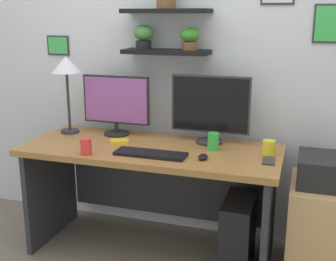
{
  "coord_description": "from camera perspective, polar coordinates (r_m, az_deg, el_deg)",
  "views": [
    {
      "loc": [
        0.93,
        -2.52,
        1.58
      ],
      "look_at": [
        0.1,
        0.05,
        0.86
      ],
      "focal_mm": 46.41,
      "sensor_mm": 36.0,
      "label": 1
    }
  ],
  "objects": [
    {
      "name": "scissors_tray",
      "position": [
        2.9,
        -6.38,
        -1.45
      ],
      "size": [
        0.14,
        0.12,
        0.02
      ],
      "primitive_type": "cube",
      "rotation": [
        0.0,
        0.0,
        0.38
      ],
      "color": "yellow",
      "rests_on": "desk"
    },
    {
      "name": "desk_lamp",
      "position": [
        3.14,
        -13.19,
        7.76
      ],
      "size": [
        0.21,
        0.21,
        0.55
      ],
      "color": "#2D2D33",
      "rests_on": "desk"
    },
    {
      "name": "back_wall_assembly",
      "position": [
        3.1,
        0.49,
        10.89
      ],
      "size": [
        4.4,
        0.24,
        2.7
      ],
      "color": "silver",
      "rests_on": "ground"
    },
    {
      "name": "cell_phone",
      "position": [
        2.6,
        13.09,
        -3.9
      ],
      "size": [
        0.08,
        0.14,
        0.01
      ],
      "primitive_type": "cube",
      "rotation": [
        0.0,
        0.0,
        0.06
      ],
      "color": "#2D2D33",
      "rests_on": "desk"
    },
    {
      "name": "computer_mouse",
      "position": [
        2.57,
        4.6,
        -3.48
      ],
      "size": [
        0.06,
        0.09,
        0.03
      ],
      "primitive_type": "ellipsoid",
      "color": "black",
      "rests_on": "desk"
    },
    {
      "name": "pen_cup",
      "position": [
        2.7,
        -10.72,
        -2.06
      ],
      "size": [
        0.07,
        0.07,
        0.1
      ],
      "primitive_type": "cylinder",
      "color": "red",
      "rests_on": "desk"
    },
    {
      "name": "ground_plane",
      "position": [
        3.11,
        -2.11,
        -15.49
      ],
      "size": [
        8.0,
        8.0,
        0.0
      ],
      "primitive_type": "plane",
      "color": "#70665B"
    },
    {
      "name": "printer",
      "position": [
        2.74,
        20.6,
        -5.0
      ],
      "size": [
        0.38,
        0.34,
        0.17
      ],
      "primitive_type": "cube",
      "color": "black",
      "rests_on": "drawer_cabinet"
    },
    {
      "name": "monitor_right",
      "position": [
        2.86,
        5.57,
        2.98
      ],
      "size": [
        0.52,
        0.18,
        0.45
      ],
      "color": "#2D2D33",
      "rests_on": "desk"
    },
    {
      "name": "water_cup",
      "position": [
        2.75,
        5.96,
        -1.44
      ],
      "size": [
        0.07,
        0.07,
        0.11
      ],
      "primitive_type": "cylinder",
      "color": "green",
      "rests_on": "desk"
    },
    {
      "name": "monitor_left",
      "position": [
        3.07,
        -6.83,
        3.53
      ],
      "size": [
        0.49,
        0.18,
        0.42
      ],
      "color": "black",
      "rests_on": "desk"
    },
    {
      "name": "keyboard",
      "position": [
        2.64,
        -2.3,
        -3.08
      ],
      "size": [
        0.44,
        0.14,
        0.02
      ],
      "primitive_type": "cube",
      "color": "black",
      "rests_on": "desk"
    },
    {
      "name": "coffee_mug",
      "position": [
        2.71,
        13.11,
        -2.22
      ],
      "size": [
        0.08,
        0.08,
        0.09
      ],
      "primitive_type": "cylinder",
      "color": "yellow",
      "rests_on": "desk"
    },
    {
      "name": "computer_tower_right",
      "position": [
        2.84,
        9.18,
        -13.35
      ],
      "size": [
        0.18,
        0.4,
        0.48
      ],
      "primitive_type": "cube",
      "color": "black",
      "rests_on": "ground"
    },
    {
      "name": "drawer_cabinet",
      "position": [
        2.88,
        19.89,
        -12.25
      ],
      "size": [
        0.44,
        0.5,
        0.6
      ],
      "primitive_type": "cube",
      "color": "tan",
      "rests_on": "ground"
    },
    {
      "name": "desk",
      "position": [
        2.93,
        -1.84,
        -5.78
      ],
      "size": [
        1.66,
        0.68,
        0.75
      ],
      "color": "#9E6B38",
      "rests_on": "ground"
    }
  ]
}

